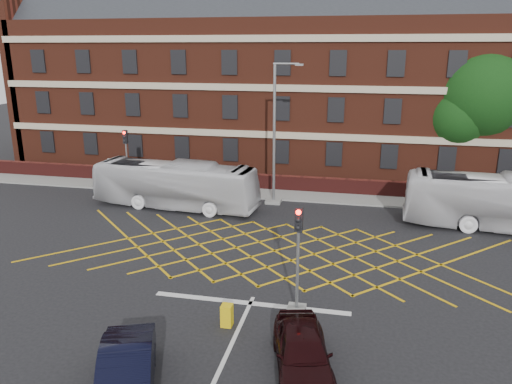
% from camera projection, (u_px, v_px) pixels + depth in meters
% --- Properties ---
extents(ground, '(120.00, 120.00, 0.00)m').
position_uv_depth(ground, '(267.00, 267.00, 23.31)').
color(ground, black).
rests_on(ground, ground).
extents(victorian_building, '(51.00, 12.17, 20.40)m').
position_uv_depth(victorian_building, '(320.00, 73.00, 41.71)').
color(victorian_building, '#552215').
rests_on(victorian_building, ground).
extents(boundary_wall, '(56.00, 0.50, 1.10)m').
position_uv_depth(boundary_wall, '(302.00, 184.00, 35.36)').
color(boundary_wall, '#471513').
rests_on(boundary_wall, ground).
extents(far_pavement, '(60.00, 3.00, 0.12)m').
position_uv_depth(far_pavement, '(300.00, 195.00, 34.56)').
color(far_pavement, slate).
rests_on(far_pavement, ground).
extents(box_junction_hatching, '(8.22, 8.22, 0.02)m').
position_uv_depth(box_junction_hatching, '(275.00, 251.00, 25.19)').
color(box_junction_hatching, '#CC990C').
rests_on(box_junction_hatching, ground).
extents(stop_line, '(8.00, 0.30, 0.02)m').
position_uv_depth(stop_line, '(250.00, 303.00, 20.03)').
color(stop_line, silver).
rests_on(stop_line, ground).
extents(bus_left, '(10.91, 3.60, 2.98)m').
position_uv_depth(bus_left, '(175.00, 185.00, 31.63)').
color(bus_left, silver).
rests_on(bus_left, ground).
extents(bus_right, '(11.48, 3.28, 3.16)m').
position_uv_depth(bus_right, '(510.00, 203.00, 27.70)').
color(bus_right, silver).
rests_on(bus_right, ground).
extents(car_navy, '(3.05, 4.69, 1.46)m').
position_uv_depth(car_navy, '(126.00, 373.00, 14.59)').
color(car_navy, black).
rests_on(car_navy, ground).
extents(car_maroon, '(2.67, 4.55, 1.45)m').
position_uv_depth(car_maroon, '(303.00, 351.00, 15.64)').
color(car_maroon, black).
rests_on(car_maroon, ground).
extents(deciduous_tree, '(7.39, 7.02, 10.21)m').
position_uv_depth(deciduous_tree, '(478.00, 100.00, 36.12)').
color(deciduous_tree, black).
rests_on(deciduous_tree, ground).
extents(traffic_light_near, '(0.70, 0.70, 4.27)m').
position_uv_depth(traffic_light_near, '(297.00, 270.00, 18.93)').
color(traffic_light_near, slate).
rests_on(traffic_light_near, ground).
extents(traffic_light_far, '(0.70, 0.70, 4.27)m').
position_uv_depth(traffic_light_far, '(127.00, 165.00, 35.75)').
color(traffic_light_far, slate).
rests_on(traffic_light_far, ground).
extents(street_lamp, '(2.25, 1.00, 8.98)m').
position_uv_depth(street_lamp, '(275.00, 157.00, 32.11)').
color(street_lamp, slate).
rests_on(street_lamp, ground).
extents(direction_signs, '(1.10, 0.16, 2.20)m').
position_uv_depth(direction_signs, '(115.00, 169.00, 36.26)').
color(direction_signs, gray).
rests_on(direction_signs, ground).
extents(utility_cabinet, '(0.40, 0.42, 0.84)m').
position_uv_depth(utility_cabinet, '(227.00, 315.00, 18.33)').
color(utility_cabinet, '#DEB90D').
rests_on(utility_cabinet, ground).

